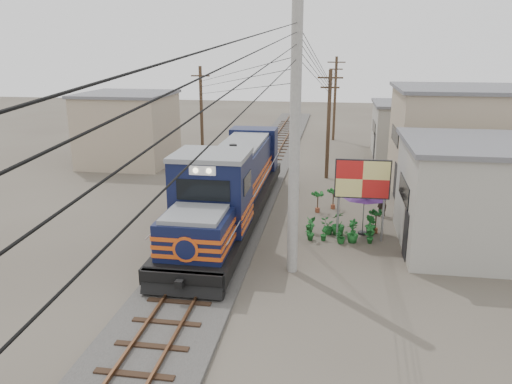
% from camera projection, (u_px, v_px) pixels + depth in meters
% --- Properties ---
extents(ground, '(120.00, 120.00, 0.00)m').
position_uv_depth(ground, '(208.00, 259.00, 20.50)').
color(ground, '#473F35').
rests_on(ground, ground).
extents(ballast, '(3.60, 70.00, 0.16)m').
position_uv_depth(ballast, '(249.00, 190.00, 29.95)').
color(ballast, '#595651').
rests_on(ballast, ground).
extents(track, '(1.15, 70.00, 0.12)m').
position_uv_depth(track, '(249.00, 188.00, 29.90)').
color(track, '#51331E').
rests_on(track, ground).
extents(locomotive, '(3.08, 16.75, 4.15)m').
position_uv_depth(locomotive, '(231.00, 186.00, 24.50)').
color(locomotive, black).
rests_on(locomotive, ground).
extents(utility_pole_main, '(0.40, 0.40, 10.00)m').
position_uv_depth(utility_pole_main, '(295.00, 145.00, 18.08)').
color(utility_pole_main, '#9E9B93').
rests_on(utility_pole_main, ground).
extents(wooden_pole_mid, '(1.60, 0.24, 7.00)m').
position_uv_depth(wooden_pole_mid, '(329.00, 123.00, 32.04)').
color(wooden_pole_mid, '#4C3826').
rests_on(wooden_pole_mid, ground).
extents(wooden_pole_far, '(1.60, 0.24, 7.50)m').
position_uv_depth(wooden_pole_far, '(335.00, 97.00, 45.18)').
color(wooden_pole_far, '#4C3826').
rests_on(wooden_pole_far, ground).
extents(wooden_pole_left, '(1.60, 0.24, 7.00)m').
position_uv_depth(wooden_pole_left, '(201.00, 112.00, 37.26)').
color(wooden_pole_left, '#4C3826').
rests_on(wooden_pole_left, ground).
extents(power_lines, '(9.65, 19.00, 3.30)m').
position_uv_depth(power_lines, '(241.00, 63.00, 26.42)').
color(power_lines, black).
rests_on(power_lines, ground).
extents(shophouse_front, '(7.35, 6.30, 4.70)m').
position_uv_depth(shophouse_front, '(490.00, 196.00, 20.94)').
color(shophouse_front, '#99968B').
rests_on(shophouse_front, ground).
extents(shophouse_mid, '(8.40, 7.35, 6.20)m').
position_uv_depth(shophouse_mid, '(466.00, 141.00, 29.10)').
color(shophouse_mid, tan).
rests_on(shophouse_mid, ground).
extents(shophouse_back, '(6.30, 6.30, 4.20)m').
position_uv_depth(shophouse_back, '(413.00, 129.00, 39.08)').
color(shophouse_back, '#99968B').
rests_on(shophouse_back, ground).
extents(shophouse_left, '(6.30, 6.30, 5.20)m').
position_uv_depth(shophouse_left, '(128.00, 128.00, 36.42)').
color(shophouse_left, tan).
rests_on(shophouse_left, ground).
extents(billboard, '(2.41, 0.15, 3.72)m').
position_uv_depth(billboard, '(362.00, 181.00, 21.79)').
color(billboard, '#99999E').
rests_on(billboard, ground).
extents(market_umbrella, '(2.18, 2.18, 2.30)m').
position_uv_depth(market_umbrella, '(365.00, 192.00, 22.71)').
color(market_umbrella, black).
rests_on(market_umbrella, ground).
extents(vendor, '(0.71, 0.65, 1.62)m').
position_uv_depth(vendor, '(382.00, 201.00, 25.47)').
color(vendor, black).
rests_on(vendor, ground).
extents(plant_nursery, '(3.36, 1.84, 1.09)m').
position_uv_depth(plant_nursery, '(341.00, 228.00, 22.70)').
color(plant_nursery, '#195A21').
rests_on(plant_nursery, ground).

